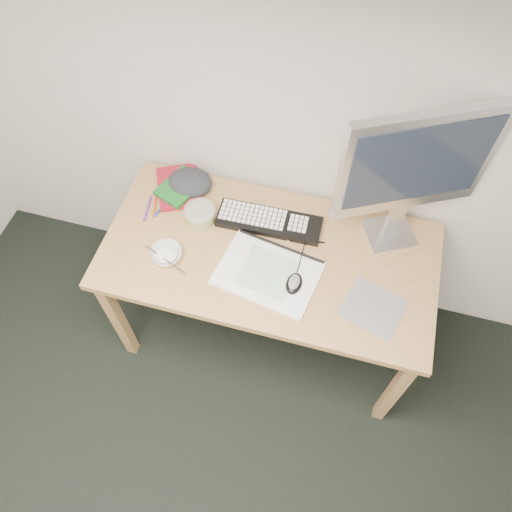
{
  "coord_description": "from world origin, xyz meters",
  "views": [
    {
      "loc": [
        0.17,
        0.33,
        2.5
      ],
      "look_at": [
        -0.11,
        1.35,
        0.83
      ],
      "focal_mm": 35.0,
      "sensor_mm": 36.0,
      "label": 1
    }
  ],
  "objects": [
    {
      "name": "desk",
      "position": [
        -0.07,
        1.43,
        0.67
      ],
      "size": [
        1.4,
        0.7,
        0.75
      ],
      "color": "tan",
      "rests_on": "ground"
    },
    {
      "name": "mousepad",
      "position": [
        0.38,
        1.29,
        0.75
      ],
      "size": [
        0.27,
        0.26,
        0.0
      ],
      "primitive_type": "cube",
      "rotation": [
        0.0,
        0.0,
        -0.29
      ],
      "color": "gray",
      "rests_on": "desk"
    },
    {
      "name": "sketchpad",
      "position": [
        -0.05,
        1.33,
        0.76
      ],
      "size": [
        0.44,
        0.35,
        0.01
      ],
      "primitive_type": "cube",
      "rotation": [
        0.0,
        0.0,
        -0.17
      ],
      "color": "white",
      "rests_on": "desk"
    },
    {
      "name": "keyboard",
      "position": [
        -0.11,
        1.58,
        0.76
      ],
      "size": [
        0.46,
        0.16,
        0.03
      ],
      "primitive_type": "cube",
      "rotation": [
        0.0,
        0.0,
        0.03
      ],
      "color": "black",
      "rests_on": "desk"
    },
    {
      "name": "monitor",
      "position": [
        0.4,
        1.66,
        1.17
      ],
      "size": [
        0.53,
        0.3,
        0.67
      ],
      "rotation": [
        0.0,
        0.0,
        0.48
      ],
      "color": "silver",
      "rests_on": "desk"
    },
    {
      "name": "mouse",
      "position": [
        0.06,
        1.31,
        0.78
      ],
      "size": [
        0.07,
        0.11,
        0.03
      ],
      "primitive_type": "ellipsoid",
      "rotation": [
        0.0,
        0.0,
        -0.05
      ],
      "color": "black",
      "rests_on": "sketchpad"
    },
    {
      "name": "rice_bowl",
      "position": [
        -0.48,
        1.3,
        0.77
      ],
      "size": [
        0.15,
        0.15,
        0.04
      ],
      "primitive_type": "imported",
      "rotation": [
        0.0,
        0.0,
        -0.13
      ],
      "color": "silver",
      "rests_on": "desk"
    },
    {
      "name": "chopsticks",
      "position": [
        -0.47,
        1.26,
        0.79
      ],
      "size": [
        0.21,
        0.1,
        0.02
      ],
      "primitive_type": "cylinder",
      "rotation": [
        0.0,
        1.57,
        -0.4
      ],
      "color": "silver",
      "rests_on": "rice_bowl"
    },
    {
      "name": "fruit_tub",
      "position": [
        -0.41,
        1.52,
        0.78
      ],
      "size": [
        0.15,
        0.15,
        0.07
      ],
      "primitive_type": "cylinder",
      "rotation": [
        0.0,
        0.0,
        0.07
      ],
      "color": "#EED154",
      "rests_on": "desk"
    },
    {
      "name": "book_red",
      "position": [
        -0.56,
        1.66,
        0.76
      ],
      "size": [
        0.28,
        0.3,
        0.02
      ],
      "primitive_type": "cube",
      "rotation": [
        0.0,
        0.0,
        0.45
      ],
      "color": "maroon",
      "rests_on": "desk"
    },
    {
      "name": "book_green",
      "position": [
        -0.54,
        1.65,
        0.78
      ],
      "size": [
        0.21,
        0.24,
        0.02
      ],
      "primitive_type": "cube",
      "rotation": [
        0.0,
        0.0,
        -0.38
      ],
      "color": "#18621F",
      "rests_on": "book_red"
    },
    {
      "name": "cloth_lump",
      "position": [
        -0.51,
        1.68,
        0.79
      ],
      "size": [
        0.18,
        0.15,
        0.07
      ],
      "primitive_type": "ellipsoid",
      "rotation": [
        0.0,
        0.0,
        -0.06
      ],
      "color": "#292B31",
      "rests_on": "desk"
    },
    {
      "name": "pencil_pink",
      "position": [
        -0.08,
        1.46,
        0.75
      ],
      "size": [
        0.19,
        0.06,
        0.01
      ],
      "primitive_type": "cylinder",
      "rotation": [
        0.0,
        1.57,
        -0.26
      ],
      "color": "pink",
      "rests_on": "desk"
    },
    {
      "name": "pencil_tan",
      "position": [
        -0.0,
        1.5,
        0.75
      ],
      "size": [
        0.15,
        0.12,
        0.01
      ],
      "primitive_type": "cylinder",
      "rotation": [
        0.0,
        1.57,
        -0.67
      ],
      "color": "tan",
      "rests_on": "desk"
    },
    {
      "name": "pencil_black",
      "position": [
        0.05,
        1.53,
        0.75
      ],
      "size": [
        0.19,
        0.04,
        0.01
      ],
      "primitive_type": "cylinder",
      "rotation": [
        0.0,
        1.57,
        0.16
      ],
      "color": "black",
      "rests_on": "desk"
    },
    {
      "name": "marker_blue",
      "position": [
        -0.59,
        1.54,
        0.76
      ],
      "size": [
        0.04,
        0.12,
        0.01
      ],
      "primitive_type": "cylinder",
      "rotation": [
        0.0,
        1.57,
        1.34
      ],
      "color": "#1B3F96",
      "rests_on": "desk"
    },
    {
      "name": "marker_orange",
      "position": [
        -0.63,
        1.53,
        0.76
      ],
      "size": [
        0.05,
        0.12,
        0.01
      ],
      "primitive_type": "cylinder",
      "rotation": [
        0.0,
        1.57,
        1.87
      ],
      "color": "#C74D17",
      "rests_on": "desk"
    },
    {
      "name": "marker_purple",
      "position": [
        -0.65,
        1.51,
        0.76
      ],
      "size": [
        0.03,
        0.13,
        0.01
      ],
      "primitive_type": "cylinder",
      "rotation": [
        0.0,
        1.57,
        1.73
      ],
      "color": "#6E2998",
      "rests_on": "desk"
    }
  ]
}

